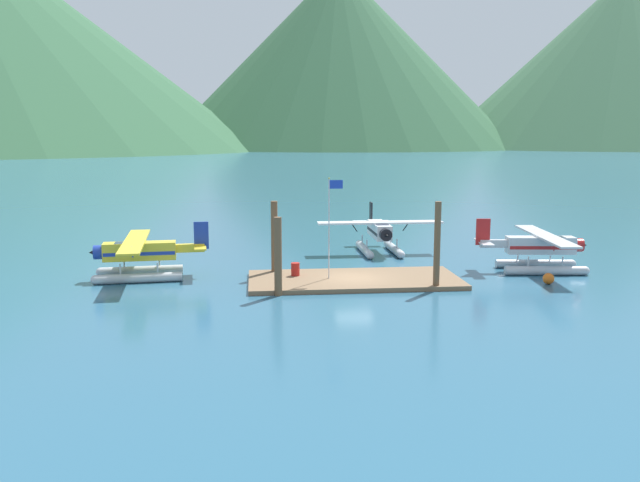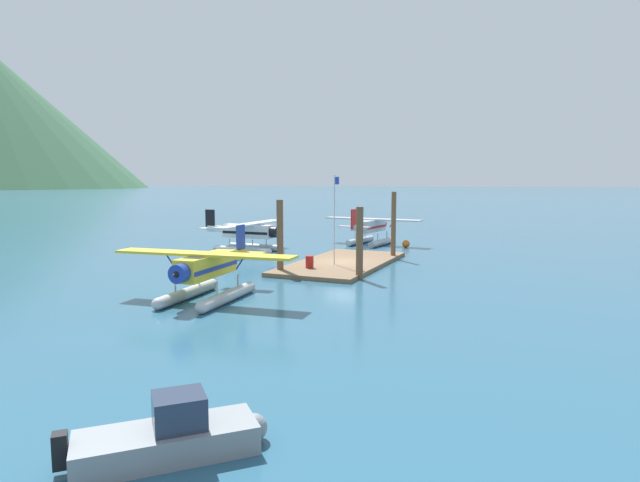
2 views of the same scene
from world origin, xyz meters
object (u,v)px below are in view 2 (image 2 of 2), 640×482
seaplane_white_bow_right (248,235)px  seaplane_yellow_port_fwd (207,272)px  boat_grey_open_sw (173,436)px  fuel_drum (310,262)px  seaplane_silver_stbd_fwd (371,229)px  flagpole (335,209)px  mooring_buoy (406,244)px

seaplane_white_bow_right → seaplane_yellow_port_fwd: (-18.19, -8.21, 0.00)m
seaplane_yellow_port_fwd → boat_grey_open_sw: 16.82m
seaplane_white_bow_right → seaplane_yellow_port_fwd: same height
fuel_drum → boat_grey_open_sw: size_ratio=0.22×
fuel_drum → seaplane_silver_stbd_fwd: bearing=3.2°
flagpole → seaplane_white_bow_right: (5.35, 10.66, -2.85)m
seaplane_white_bow_right → mooring_buoy: bearing=-54.6°
fuel_drum → boat_grey_open_sw: (-24.73, -7.59, -0.25)m
boat_grey_open_sw → seaplane_silver_stbd_fwd: bearing=11.4°
flagpole → mooring_buoy: size_ratio=9.00×
mooring_buoy → seaplane_silver_stbd_fwd: 4.30m
seaplane_white_bow_right → seaplane_silver_stbd_fwd: size_ratio=0.99×
flagpole → seaplane_yellow_port_fwd: size_ratio=0.64×
fuel_drum → boat_grey_open_sw: boat_grey_open_sw is taller
seaplane_silver_stbd_fwd → boat_grey_open_sw: bearing=-168.6°
mooring_buoy → boat_grey_open_sw: bearing=-173.6°
mooring_buoy → fuel_drum: bearing=169.9°
boat_grey_open_sw → mooring_buoy: bearing=6.4°
mooring_buoy → seaplane_silver_stbd_fwd: size_ratio=0.07×
fuel_drum → seaplane_white_bow_right: bearing=51.5°
seaplane_silver_stbd_fwd → seaplane_yellow_port_fwd: bearing=179.2°
flagpole → mooring_buoy: bearing=-7.6°
flagpole → boat_grey_open_sw: flagpole is taller
mooring_buoy → seaplane_silver_stbd_fwd: bearing=73.4°
fuel_drum → seaplane_silver_stbd_fwd: 17.79m
flagpole → seaplane_yellow_port_fwd: 13.38m
boat_grey_open_sw → flagpole: bearing=13.6°
seaplane_silver_stbd_fwd → boat_grey_open_sw: 43.34m
mooring_buoy → boat_grey_open_sw: boat_grey_open_sw is taller
mooring_buoy → seaplane_white_bow_right: (-8.92, 12.56, 1.20)m
fuel_drum → mooring_buoy: fuel_drum is taller
flagpole → seaplane_white_bow_right: size_ratio=0.64×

